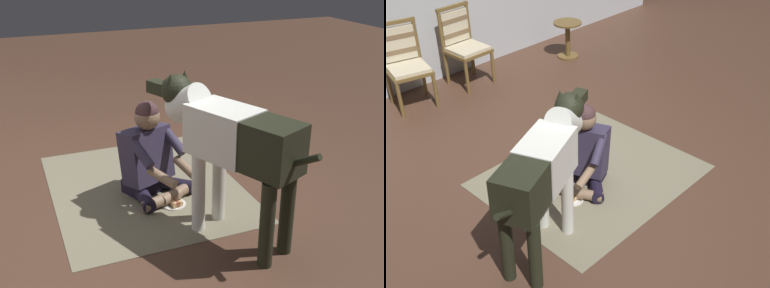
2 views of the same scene
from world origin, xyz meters
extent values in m
plane|color=#4A3022|center=(0.00, 0.00, 0.00)|extent=(15.94, 15.94, 0.00)
cube|color=#736C55|center=(0.03, -0.07, 0.00)|extent=(1.92, 1.57, 0.01)
cube|color=black|center=(-0.03, -0.06, 0.06)|extent=(0.36, 0.41, 0.12)
cylinder|color=black|center=(-0.12, -0.27, 0.07)|extent=(0.35, 0.37, 0.11)
cylinder|color=#876A50|center=(-0.28, -0.26, 0.06)|extent=(0.25, 0.36, 0.09)
cylinder|color=black|center=(-0.24, 0.02, 0.07)|extent=(0.40, 0.12, 0.11)
cylinder|color=#876A50|center=(-0.35, -0.10, 0.06)|extent=(0.20, 0.37, 0.09)
cube|color=#312B42|center=(-0.06, -0.07, 0.35)|extent=(0.41, 0.48, 0.48)
cylinder|color=#312B42|center=(-0.12, -0.29, 0.47)|extent=(0.30, 0.19, 0.24)
cylinder|color=#876A50|center=(-0.32, -0.32, 0.30)|extent=(0.28, 0.14, 0.12)
cylinder|color=#312B42|center=(-0.25, 0.03, 0.47)|extent=(0.30, 0.19, 0.24)
cylinder|color=#876A50|center=(-0.42, -0.09, 0.30)|extent=(0.27, 0.20, 0.12)
sphere|color=#876A50|center=(-0.08, -0.08, 0.69)|extent=(0.21, 0.21, 0.21)
sphere|color=#432B2C|center=(-0.08, -0.08, 0.72)|extent=(0.19, 0.19, 0.19)
cylinder|color=silver|center=(-0.76, -0.25, 0.31)|extent=(0.10, 0.10, 0.61)
cylinder|color=silver|center=(-0.67, -0.45, 0.31)|extent=(0.10, 0.10, 0.61)
cylinder|color=black|center=(-1.33, -0.49, 0.31)|extent=(0.10, 0.10, 0.61)
cylinder|color=black|center=(-1.24, -0.69, 0.31)|extent=(0.10, 0.10, 0.61)
cube|color=silver|center=(-0.84, -0.40, 0.79)|extent=(0.57, 0.48, 0.35)
cube|color=black|center=(-1.18, -0.55, 0.79)|extent=(0.50, 0.44, 0.34)
cylinder|color=silver|center=(-0.52, -0.27, 0.91)|extent=(0.41, 0.34, 0.33)
sphere|color=black|center=(-0.41, -0.22, 0.98)|extent=(0.24, 0.24, 0.24)
cube|color=black|center=(-0.23, -0.14, 0.97)|extent=(0.20, 0.17, 0.09)
cone|color=black|center=(-0.45, -0.16, 1.07)|extent=(0.11, 0.11, 0.11)
cone|color=black|center=(-0.39, -0.29, 1.07)|extent=(0.11, 0.11, 0.11)
cylinder|color=black|center=(-1.39, -0.63, 0.75)|extent=(0.31, 0.16, 0.21)
cylinder|color=silver|center=(-0.36, -0.20, 0.01)|extent=(0.20, 0.20, 0.01)
cylinder|color=#E1AA6D|center=(-0.35, -0.22, 0.04)|extent=(0.16, 0.07, 0.05)
cylinder|color=#E1AA6D|center=(-0.36, -0.18, 0.04)|extent=(0.16, 0.07, 0.05)
cylinder|color=#9C4A30|center=(-0.36, -0.20, 0.04)|extent=(0.16, 0.06, 0.04)
camera|label=1|loc=(-3.57, 0.94, 1.99)|focal=44.80mm
camera|label=2|loc=(-2.83, -2.63, 2.87)|focal=46.38mm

